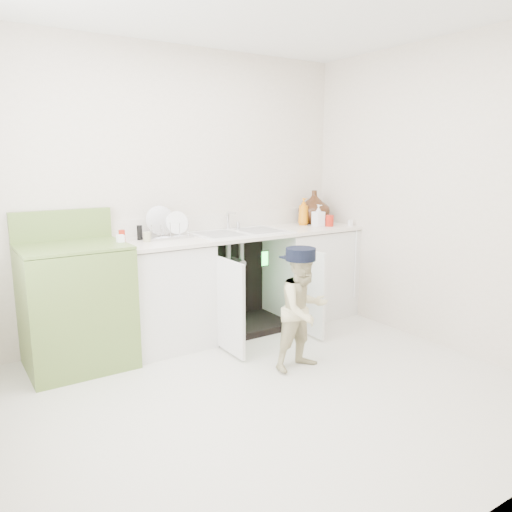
% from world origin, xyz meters
% --- Properties ---
extents(ground, '(3.50, 3.50, 0.00)m').
position_xyz_m(ground, '(0.00, 0.00, 0.00)').
color(ground, beige).
rests_on(ground, ground).
extents(room_shell, '(6.00, 5.50, 1.26)m').
position_xyz_m(room_shell, '(0.00, 0.00, 1.25)').
color(room_shell, beige).
rests_on(room_shell, ground).
extents(counter_run, '(2.44, 1.02, 1.23)m').
position_xyz_m(counter_run, '(0.58, 1.21, 0.48)').
color(counter_run, silver).
rests_on(counter_run, ground).
extents(avocado_stove, '(0.75, 0.65, 1.17)m').
position_xyz_m(avocado_stove, '(-0.92, 1.18, 0.48)').
color(avocado_stove, olive).
rests_on(avocado_stove, ground).
extents(repair_worker, '(0.46, 0.85, 0.92)m').
position_xyz_m(repair_worker, '(0.48, 0.20, 0.47)').
color(repair_worker, beige).
rests_on(repair_worker, ground).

